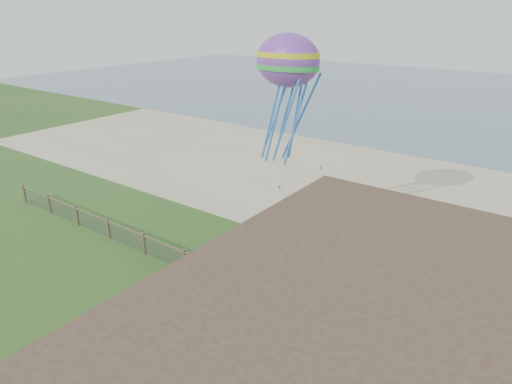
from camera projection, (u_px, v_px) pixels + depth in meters
ground at (129, 368)px, 16.65m from camera, size 160.00×160.00×0.00m
sand_beach at (370, 190)px, 33.15m from camera, size 72.00×20.00×0.02m
ocean at (492, 100)px, 66.15m from camera, size 160.00×68.00×0.02m
chainlink_fence at (232, 281)px, 20.95m from camera, size 36.20×0.20×1.25m
picnic_table at (281, 322)px, 18.43m from camera, size 2.31×2.04×0.81m
octopus_kite at (287, 97)px, 24.31m from camera, size 4.22×3.60×7.35m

